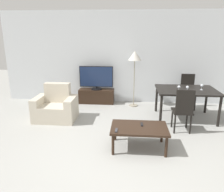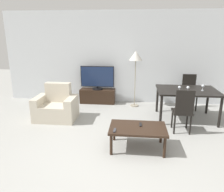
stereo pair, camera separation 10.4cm
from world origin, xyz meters
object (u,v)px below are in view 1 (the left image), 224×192
at_px(dining_chair_near, 183,109).
at_px(wine_glass_center, 202,86).
at_px(floor_lamp, 135,58).
at_px(coffee_table, 139,129).
at_px(dining_table, 186,92).
at_px(armchair, 56,108).
at_px(wine_glass_left, 187,88).
at_px(tv_stand, 97,96).
at_px(tv, 96,78).
at_px(remote_primary, 142,124).
at_px(dining_chair_far, 188,90).
at_px(wine_glass_right, 179,87).
at_px(remote_secondary, 116,130).

distance_m(dining_chair_near, wine_glass_center, 1.03).
height_order(dining_chair_near, floor_lamp, floor_lamp).
xyz_separation_m(coffee_table, dining_table, (1.18, 1.59, 0.30)).
bearing_deg(armchair, wine_glass_left, 1.48).
xyz_separation_m(tv_stand, floor_lamp, (1.12, -0.18, 1.18)).
bearing_deg(coffee_table, tv_stand, 114.21).
bearing_deg(armchair, coffee_table, -32.34).
height_order(tv_stand, tv, tv).
height_order(armchair, coffee_table, armchair).
distance_m(remote_primary, wine_glass_left, 1.70).
height_order(dining_chair_far, floor_lamp, floor_lamp).
xyz_separation_m(dining_chair_near, wine_glass_center, (0.58, 0.79, 0.32)).
xyz_separation_m(tv, floor_lamp, (1.12, -0.18, 0.61)).
bearing_deg(coffee_table, wine_glass_center, 45.54).
height_order(armchair, wine_glass_right, wine_glass_right).
xyz_separation_m(tv_stand, tv, (-0.00, -0.00, 0.56)).
bearing_deg(armchair, tv_stand, 60.50).
height_order(armchair, wine_glass_left, wine_glass_left).
relative_size(tv_stand, wine_glass_right, 7.20).
bearing_deg(wine_glass_center, floor_lamp, 150.02).
xyz_separation_m(armchair, remote_primary, (2.03, -1.16, 0.13)).
distance_m(tv_stand, floor_lamp, 1.64).
bearing_deg(tv, wine_glass_left, -29.47).
xyz_separation_m(armchair, wine_glass_center, (3.50, 0.29, 0.55)).
bearing_deg(dining_chair_far, remote_secondary, -125.02).
xyz_separation_m(dining_chair_near, remote_secondary, (-1.34, -0.96, -0.10)).
distance_m(tv_stand, wine_glass_center, 3.00).
bearing_deg(dining_table, tv_stand, 155.95).
xyz_separation_m(coffee_table, dining_chair_near, (0.94, 0.76, 0.16)).
distance_m(coffee_table, floor_lamp, 2.67).
height_order(tv_stand, remote_secondary, remote_secondary).
bearing_deg(dining_chair_far, armchair, -161.16).
bearing_deg(wine_glass_right, remote_primary, -125.69).
bearing_deg(remote_primary, floor_lamp, 92.94).
height_order(tv, wine_glass_right, tv).
distance_m(tv, wine_glass_center, 2.93).
bearing_deg(floor_lamp, wine_glass_right, -47.84).
bearing_deg(tv, wine_glass_center, -22.08).
xyz_separation_m(dining_table, wine_glass_center, (0.34, -0.04, 0.18)).
relative_size(armchair, wine_glass_center, 6.73).
xyz_separation_m(floor_lamp, wine_glass_left, (1.20, -1.13, -0.54)).
distance_m(dining_chair_far, wine_glass_right, 1.22).
bearing_deg(wine_glass_left, coffee_table, -130.27).
relative_size(dining_chair_near, wine_glass_center, 6.58).
relative_size(dining_table, dining_chair_far, 1.48).
distance_m(tv, coffee_table, 2.93).
bearing_deg(dining_chair_near, wine_glass_center, 53.40).
bearing_deg(remote_secondary, dining_chair_near, 35.68).
bearing_deg(remote_primary, coffee_table, -116.62).
relative_size(tv_stand, coffee_table, 1.03).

